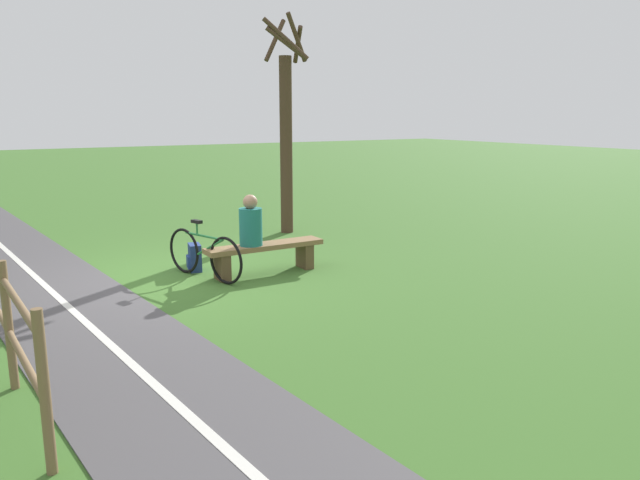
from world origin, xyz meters
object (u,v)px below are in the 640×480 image
(bicycle, at_px, (204,254))
(tree_far_left, at_px, (286,132))
(backpack, at_px, (195,258))
(person_seated, at_px, (251,224))
(bench, at_px, (265,253))

(bicycle, distance_m, tree_far_left, 4.34)
(bicycle, height_order, tree_far_left, tree_far_left)
(backpack, xyz_separation_m, tree_far_left, (-2.89, -2.13, 1.95))
(person_seated, distance_m, tree_far_left, 3.88)
(person_seated, distance_m, backpack, 1.20)
(bench, height_order, tree_far_left, tree_far_left)
(tree_far_left, bearing_deg, bench, 55.70)
(backpack, bearing_deg, person_seated, 131.48)
(bicycle, bearing_deg, tree_far_left, 114.61)
(bicycle, distance_m, backpack, 0.56)
(tree_far_left, bearing_deg, person_seated, 52.59)
(person_seated, xyz_separation_m, tree_far_left, (-2.22, -2.90, 1.33))
(person_seated, relative_size, bicycle, 0.48)
(person_seated, height_order, bicycle, person_seated)
(person_seated, xyz_separation_m, bicycle, (0.70, -0.23, -0.46))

